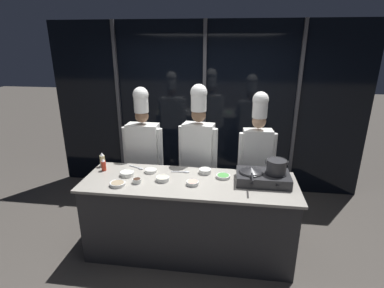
{
  "coord_description": "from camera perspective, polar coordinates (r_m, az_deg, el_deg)",
  "views": [
    {
      "loc": [
        0.44,
        -2.97,
        2.41
      ],
      "look_at": [
        0.0,
        0.25,
        1.27
      ],
      "focal_mm": 28.0,
      "sensor_mm": 36.0,
      "label": 1
    }
  ],
  "objects": [
    {
      "name": "ground_plane",
      "position": [
        3.85,
        -0.53,
        -19.49
      ],
      "size": [
        24.0,
        24.0,
        0.0
      ],
      "primitive_type": "plane",
      "color": "#47423D"
    },
    {
      "name": "demo_counter",
      "position": [
        3.58,
        -0.56,
        -13.7
      ],
      "size": [
        2.38,
        0.79,
        0.92
      ],
      "color": "#2D2D30",
      "rests_on": "ground_plane"
    },
    {
      "name": "prep_bowl_bean_sprouts",
      "position": [
        3.55,
        -12.25,
        -5.47
      ],
      "size": [
        0.16,
        0.16,
        0.05
      ],
      "color": "white",
      "rests_on": "demo_counter"
    },
    {
      "name": "prep_bowl_shrimp",
      "position": [
        3.26,
        0.12,
        -7.36
      ],
      "size": [
        0.14,
        0.14,
        0.04
      ],
      "color": "white",
      "rests_on": "demo_counter"
    },
    {
      "name": "prep_bowl_onion",
      "position": [
        3.59,
        -7.87,
        -5.01
      ],
      "size": [
        0.14,
        0.14,
        0.04
      ],
      "color": "white",
      "rests_on": "demo_counter"
    },
    {
      "name": "prep_bowl_noodles",
      "position": [
        3.36,
        -5.61,
        -6.54
      ],
      "size": [
        0.15,
        0.15,
        0.05
      ],
      "color": "white",
      "rests_on": "demo_counter"
    },
    {
      "name": "window_wall_back",
      "position": [
        4.83,
        2.38,
        6.59
      ],
      "size": [
        4.99,
        0.09,
        2.7
      ],
      "color": "black",
      "rests_on": "ground_plane"
    },
    {
      "name": "stock_pot",
      "position": [
        3.34,
        15.79,
        -4.08
      ],
      "size": [
        0.24,
        0.21,
        0.15
      ],
      "color": "#333335",
      "rests_on": "portable_stove"
    },
    {
      "name": "chef_line",
      "position": [
        3.95,
        12.26,
        -0.98
      ],
      "size": [
        0.48,
        0.22,
        1.81
      ],
      "rotation": [
        0.0,
        0.0,
        3.22
      ],
      "color": "#232326",
      "rests_on": "ground_plane"
    },
    {
      "name": "prep_bowl_mushrooms",
      "position": [
        3.34,
        -13.99,
        -7.33
      ],
      "size": [
        0.17,
        0.17,
        0.04
      ],
      "color": "white",
      "rests_on": "demo_counter"
    },
    {
      "name": "squeeze_bottle_oil",
      "position": [
        3.85,
        -16.71,
        -2.89
      ],
      "size": [
        0.06,
        0.06,
        0.18
      ],
      "color": "beige",
      "rests_on": "demo_counter"
    },
    {
      "name": "prep_bowl_garlic",
      "position": [
        3.53,
        2.53,
        -5.11
      ],
      "size": [
        0.15,
        0.15,
        0.05
      ],
      "color": "white",
      "rests_on": "demo_counter"
    },
    {
      "name": "squeeze_bottle_chili",
      "position": [
        3.73,
        -16.49,
        -3.84
      ],
      "size": [
        0.06,
        0.06,
        0.15
      ],
      "color": "red",
      "rests_on": "demo_counter"
    },
    {
      "name": "serving_spoon_slotted",
      "position": [
        3.55,
        -1.57,
        -5.32
      ],
      "size": [
        0.22,
        0.05,
        0.02
      ],
      "color": "#B2B5BA",
      "rests_on": "demo_counter"
    },
    {
      "name": "prep_bowl_soy_glaze",
      "position": [
        3.35,
        -10.46,
        -6.84
      ],
      "size": [
        0.1,
        0.1,
        0.05
      ],
      "color": "white",
      "rests_on": "demo_counter"
    },
    {
      "name": "portable_stove",
      "position": [
        3.39,
        13.35,
        -6.22
      ],
      "size": [
        0.57,
        0.38,
        0.12
      ],
      "color": "#28282B",
      "rests_on": "demo_counter"
    },
    {
      "name": "prep_bowl_scallions",
      "position": [
        3.44,
        5.96,
        -6.09
      ],
      "size": [
        0.16,
        0.16,
        0.04
      ],
      "color": "white",
      "rests_on": "demo_counter"
    },
    {
      "name": "chef_sous",
      "position": [
        3.88,
        1.22,
        -0.15
      ],
      "size": [
        0.51,
        0.26,
        1.9
      ],
      "rotation": [
        0.0,
        0.0,
        2.99
      ],
      "color": "#2D3856",
      "rests_on": "ground_plane"
    },
    {
      "name": "serving_spoon_solid",
      "position": [
        3.71,
        -10.1,
        -4.5
      ],
      "size": [
        0.21,
        0.12,
        0.02
      ],
      "color": "#B2B5BA",
      "rests_on": "demo_counter"
    },
    {
      "name": "frying_pan",
      "position": [
        3.33,
        11.2,
        -4.83
      ],
      "size": [
        0.26,
        0.45,
        0.05
      ],
      "color": "#232326",
      "rests_on": "portable_stove"
    },
    {
      "name": "chef_head",
      "position": [
        4.1,
        -9.25,
        -0.27
      ],
      "size": [
        0.55,
        0.23,
        1.84
      ],
      "rotation": [
        0.0,
        0.0,
        3.12
      ],
      "color": "#232326",
      "rests_on": "ground_plane"
    }
  ]
}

